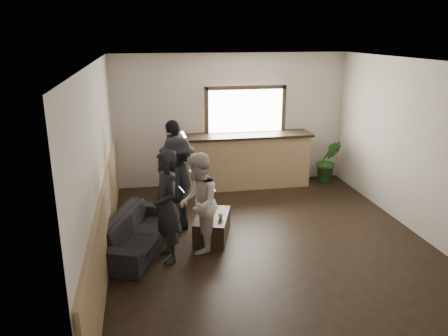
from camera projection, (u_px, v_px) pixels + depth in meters
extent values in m
cube|color=black|center=(268.00, 242.00, 6.95)|extent=(5.00, 6.00, 0.01)
cube|color=silver|center=(275.00, 62.00, 6.11)|extent=(5.00, 6.00, 0.01)
cube|color=beige|center=(231.00, 120.00, 9.34)|extent=(5.00, 0.01, 2.80)
cube|color=beige|center=(373.00, 253.00, 3.72)|extent=(5.00, 0.01, 2.80)
cube|color=beige|center=(99.00, 167.00, 6.09)|extent=(0.01, 6.00, 2.80)
cube|color=beige|center=(422.00, 150.00, 6.97)|extent=(0.01, 6.00, 2.80)
cube|color=#9F8359|center=(106.00, 223.00, 6.34)|extent=(0.06, 5.90, 1.10)
cube|color=tan|center=(248.00, 161.00, 9.35)|extent=(2.60, 0.60, 1.10)
cube|color=black|center=(248.00, 135.00, 9.18)|extent=(2.70, 0.68, 0.05)
cube|color=white|center=(245.00, 111.00, 9.30)|extent=(1.60, 0.06, 0.90)
cube|color=#3F3326|center=(246.00, 88.00, 9.13)|extent=(1.72, 0.08, 0.08)
cube|color=#3F3326|center=(207.00, 112.00, 9.12)|extent=(0.08, 0.08, 1.06)
cube|color=#3F3326|center=(283.00, 110.00, 9.42)|extent=(0.08, 0.08, 1.06)
imported|color=black|center=(137.00, 231.00, 6.70)|extent=(1.34, 2.02, 0.55)
cube|color=black|center=(212.00, 227.00, 7.04)|extent=(0.74, 0.99, 0.39)
imported|color=silver|center=(211.00, 207.00, 7.20)|extent=(0.14, 0.14, 0.10)
imported|color=silver|center=(221.00, 216.00, 6.86)|extent=(0.11, 0.11, 0.08)
imported|color=#2D6623|center=(328.00, 161.00, 9.67)|extent=(0.58, 0.50, 0.95)
imported|color=black|center=(167.00, 207.00, 6.20)|extent=(0.53, 0.68, 1.65)
cube|color=black|center=(181.00, 189.00, 6.22)|extent=(0.11, 0.09, 0.12)
cube|color=white|center=(181.00, 189.00, 6.21)|extent=(0.09, 0.08, 0.11)
imported|color=beige|center=(198.00, 203.00, 6.49)|extent=(0.72, 0.84, 1.53)
cube|color=black|center=(213.00, 187.00, 6.41)|extent=(0.10, 0.09, 0.12)
cube|color=white|center=(213.00, 187.00, 6.40)|extent=(0.09, 0.08, 0.11)
imported|color=black|center=(178.00, 184.00, 7.24)|extent=(0.74, 1.10, 1.58)
cube|color=black|center=(191.00, 172.00, 7.25)|extent=(0.10, 0.09, 0.12)
cube|color=white|center=(191.00, 172.00, 7.25)|extent=(0.09, 0.07, 0.11)
imported|color=black|center=(175.00, 163.00, 8.24)|extent=(0.94, 1.01, 1.66)
cube|color=black|center=(184.00, 135.00, 7.97)|extent=(0.12, 0.11, 0.12)
cube|color=white|center=(184.00, 135.00, 7.96)|extent=(0.10, 0.10, 0.11)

